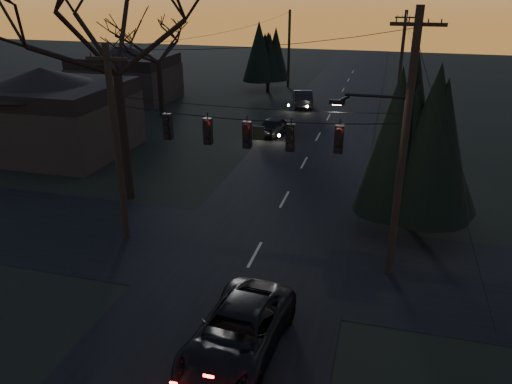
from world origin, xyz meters
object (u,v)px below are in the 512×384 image
(utility_pole_right, at_px, (388,273))
(utility_pole_far_r, at_px, (396,110))
(utility_pole_far_l, at_px, (288,87))
(bare_tree_left, at_px, (111,18))
(suv_near, at_px, (238,333))
(sedan_oncoming_a, at_px, (276,126))
(sedan_oncoming_b, at_px, (303,98))
(utility_pole_left, at_px, (127,237))
(evergreen_right, at_px, (422,134))

(utility_pole_right, relative_size, utility_pole_far_r, 1.18)
(utility_pole_far_l, bearing_deg, bare_tree_left, -93.57)
(suv_near, xyz_separation_m, sedan_oncoming_a, (-4.27, 23.75, -0.06))
(bare_tree_left, height_order, suv_near, bare_tree_left)
(sedan_oncoming_b, bearing_deg, sedan_oncoming_a, 74.79)
(utility_pole_far_l, xyz_separation_m, sedan_oncoming_b, (3.14, -8.68, 0.77))
(utility_pole_far_r, distance_m, sedan_oncoming_b, 8.42)
(utility_pole_left, xyz_separation_m, suv_near, (7.07, -5.93, 0.74))
(utility_pole_far_l, xyz_separation_m, sedan_oncoming_a, (2.80, -18.18, 0.68))
(utility_pole_left, relative_size, utility_pole_far_r, 1.00)
(evergreen_right, bearing_deg, sedan_oncoming_b, 111.86)
(sedan_oncoming_b, bearing_deg, suv_near, 83.60)
(utility_pole_far_l, bearing_deg, utility_pole_far_r, -34.82)
(utility_pole_left, relative_size, evergreen_right, 1.07)
(utility_pole_far_l, height_order, bare_tree_left, bare_tree_left)
(suv_near, bearing_deg, sedan_oncoming_b, 101.50)
(utility_pole_right, distance_m, evergreen_right, 6.35)
(utility_pole_right, distance_m, sedan_oncoming_b, 28.58)
(utility_pole_left, distance_m, utility_pole_far_r, 30.27)
(suv_near, height_order, sedan_oncoming_b, sedan_oncoming_b)
(sedan_oncoming_b, bearing_deg, utility_pole_right, 93.87)
(utility_pole_right, distance_m, utility_pole_far_l, 37.79)
(bare_tree_left, height_order, evergreen_right, bare_tree_left)
(utility_pole_left, height_order, utility_pole_far_r, same)
(utility_pole_far_r, distance_m, evergreen_right, 24.12)
(utility_pole_left, xyz_separation_m, utility_pole_far_l, (0.00, 36.00, 0.00))
(utility_pole_far_r, relative_size, sedan_oncoming_b, 1.82)
(utility_pole_far_l, distance_m, sedan_oncoming_b, 9.26)
(utility_pole_right, relative_size, sedan_oncoming_b, 2.14)
(evergreen_right, bearing_deg, utility_pole_far_l, 111.33)
(sedan_oncoming_a, bearing_deg, sedan_oncoming_b, -79.32)
(utility_pole_far_r, xyz_separation_m, utility_pole_far_l, (-11.50, 8.00, 0.00))
(suv_near, bearing_deg, bare_tree_left, 136.95)
(evergreen_right, distance_m, sedan_oncoming_b, 25.06)
(evergreen_right, bearing_deg, utility_pole_right, -101.30)
(evergreen_right, height_order, suv_near, evergreen_right)
(evergreen_right, relative_size, sedan_oncoming_a, 1.99)
(bare_tree_left, relative_size, sedan_oncoming_a, 3.26)
(utility_pole_left, xyz_separation_m, evergreen_right, (12.37, 4.33, 4.56))
(bare_tree_left, xyz_separation_m, sedan_oncoming_a, (4.79, 13.75, -8.42))
(utility_pole_left, distance_m, sedan_oncoming_a, 18.05)
(utility_pole_far_r, height_order, utility_pole_far_l, utility_pole_far_r)
(utility_pole_left, relative_size, sedan_oncoming_a, 2.13)
(suv_near, bearing_deg, utility_pole_left, 144.78)
(utility_pole_right, height_order, bare_tree_left, bare_tree_left)
(evergreen_right, xyz_separation_m, sedan_oncoming_a, (-9.57, 13.49, -3.88))
(bare_tree_left, relative_size, suv_near, 2.44)
(utility_pole_right, relative_size, bare_tree_left, 0.77)
(suv_near, bearing_deg, sedan_oncoming_a, 104.96)
(utility_pole_left, relative_size, sedan_oncoming_b, 1.82)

